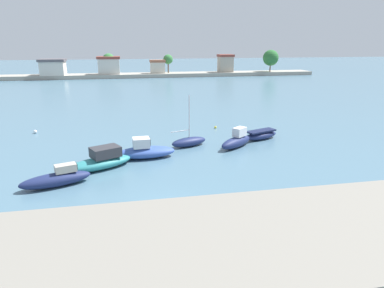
# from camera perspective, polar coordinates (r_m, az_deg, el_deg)

# --- Properties ---
(ground_plane) EXTENTS (400.00, 400.00, 0.00)m
(ground_plane) POSITION_cam_1_polar(r_m,az_deg,el_deg) (21.59, -3.89, -11.74)
(ground_plane) COLOR slate
(seawall_embankment) EXTENTS (87.51, 7.91, 2.57)m
(seawall_embankment) POSITION_cam_1_polar(r_m,az_deg,el_deg) (15.14, -0.43, -19.56)
(seawall_embankment) COLOR gray
(seawall_embankment) RESTS_ON ground
(moored_boat_0) EXTENTS (5.20, 2.95, 1.56)m
(moored_boat_0) POSITION_cam_1_polar(r_m,az_deg,el_deg) (27.33, -21.34, -5.33)
(moored_boat_0) COLOR navy
(moored_boat_0) RESTS_ON ground
(moored_boat_1) EXTENTS (5.90, 4.16, 1.79)m
(moored_boat_1) POSITION_cam_1_polar(r_m,az_deg,el_deg) (29.83, -14.76, -2.68)
(moored_boat_1) COLOR teal
(moored_boat_1) RESTS_ON ground
(moored_boat_2) EXTENTS (5.39, 2.28, 1.90)m
(moored_boat_2) POSITION_cam_1_polar(r_m,az_deg,el_deg) (31.80, -7.67, -1.15)
(moored_boat_2) COLOR #3856A8
(moored_boat_2) RESTS_ON ground
(moored_boat_3) EXTENTS (4.09, 2.59, 5.19)m
(moored_boat_3) POSITION_cam_1_polar(r_m,az_deg,el_deg) (35.04, -0.51, 0.40)
(moored_boat_3) COLOR navy
(moored_boat_3) RESTS_ON ground
(moored_boat_4) EXTENTS (4.42, 3.84, 1.93)m
(moored_boat_4) POSITION_cam_1_polar(r_m,az_deg,el_deg) (35.00, 7.34, 0.56)
(moored_boat_4) COLOR navy
(moored_boat_4) RESTS_ON ground
(moored_boat_5) EXTENTS (4.47, 2.84, 1.00)m
(moored_boat_5) POSITION_cam_1_polar(r_m,az_deg,el_deg) (38.30, 11.25, 1.47)
(moored_boat_5) COLOR navy
(moored_boat_5) RESTS_ON ground
(mooring_buoy_0) EXTENTS (0.39, 0.39, 0.39)m
(mooring_buoy_0) POSITION_cam_1_polar(r_m,az_deg,el_deg) (44.00, -24.36, 1.86)
(mooring_buoy_0) COLOR white
(mooring_buoy_0) RESTS_ON ground
(mooring_buoy_1) EXTENTS (0.28, 0.28, 0.28)m
(mooring_buoy_1) POSITION_cam_1_polar(r_m,az_deg,el_deg) (42.50, 3.87, 2.77)
(mooring_buoy_1) COLOR yellow
(mooring_buoy_1) RESTS_ON ground
(distant_shoreline) EXTENTS (113.53, 7.33, 7.73)m
(distant_shoreline) POSITION_cam_1_polar(r_m,az_deg,el_deg) (106.22, -8.79, 11.88)
(distant_shoreline) COLOR #9E998C
(distant_shoreline) RESTS_ON ground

